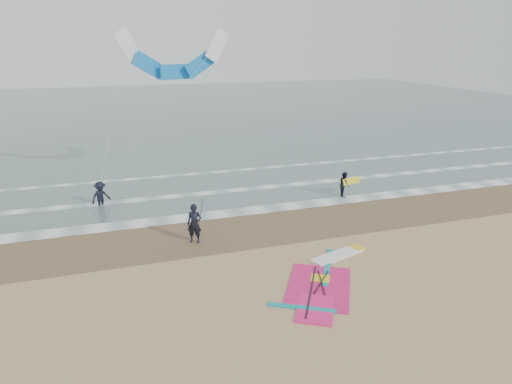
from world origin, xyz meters
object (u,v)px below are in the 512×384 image
object	(u,v)px
person_walking	(344,184)
person_wading	(100,191)
surf_kite	(174,59)
windsurf_rig	(326,277)
person_standing	(194,224)

from	to	relation	value
person_walking	person_wading	world-z (taller)	person_wading
person_wading	surf_kite	world-z (taller)	surf_kite
person_wading	surf_kite	size ratio (longest dim) A/B	0.21
windsurf_rig	person_wading	world-z (taller)	person_wading
windsurf_rig	person_wading	xyz separation A→B (m)	(-8.43, 11.54, 0.87)
person_wading	surf_kite	xyz separation A→B (m)	(4.90, 2.27, 7.04)
person_wading	surf_kite	distance (m)	8.87
person_walking	person_wading	bearing A→B (deg)	98.86
surf_kite	person_wading	bearing A→B (deg)	-155.16
windsurf_rig	person_wading	size ratio (longest dim) A/B	3.15
person_walking	surf_kite	world-z (taller)	surf_kite
windsurf_rig	person_wading	distance (m)	14.31
windsurf_rig	surf_kite	distance (m)	16.30
person_walking	surf_kite	size ratio (longest dim) A/B	0.18
person_standing	person_walking	bearing A→B (deg)	45.25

